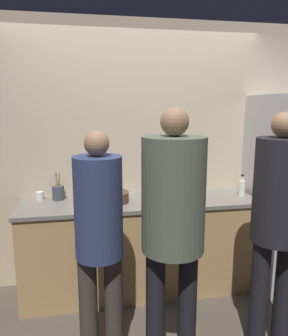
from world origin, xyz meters
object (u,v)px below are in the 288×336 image
object	(u,v)px
person_right	(278,212)
bottle_clear	(242,187)
fruit_bowl	(113,197)
cup_white	(40,196)
person_left	(99,232)
utensil_crock	(58,192)
person_center	(173,214)
bottle_red	(198,188)

from	to	relation	value
person_right	bottle_clear	size ratio (longest dim) A/B	8.15
fruit_bowl	cup_white	distance (m)	0.70
person_left	utensil_crock	world-z (taller)	person_left
utensil_crock	person_left	bearing A→B (deg)	-71.65
person_center	fruit_bowl	bearing A→B (deg)	107.43
person_left	utensil_crock	xyz separation A→B (m)	(-0.33, 1.01, 0.02)
person_center	cup_white	world-z (taller)	person_center
cup_white	utensil_crock	bearing A→B (deg)	-9.89
utensil_crock	cup_white	distance (m)	0.18
bottle_clear	utensil_crock	bearing A→B (deg)	174.02
fruit_bowl	bottle_red	world-z (taller)	bottle_red
person_left	bottle_clear	world-z (taller)	person_left
person_left	person_right	distance (m)	1.25
person_left	cup_white	bearing A→B (deg)	116.03
person_left	fruit_bowl	size ratio (longest dim) A/B	5.51
utensil_crock	bottle_red	size ratio (longest dim) A/B	1.11
utensil_crock	bottle_red	bearing A→B (deg)	-7.21
utensil_crock	cup_white	world-z (taller)	utensil_crock
person_center	utensil_crock	world-z (taller)	person_center
person_center	bottle_red	distance (m)	1.11
person_center	bottle_red	bearing A→B (deg)	61.75
person_center	fruit_bowl	size ratio (longest dim) A/B	6.00
fruit_bowl	bottle_red	distance (m)	0.83
person_right	bottle_clear	world-z (taller)	person_right
person_right	fruit_bowl	world-z (taller)	person_right
person_center	utensil_crock	bearing A→B (deg)	125.14
bottle_clear	bottle_red	world-z (taller)	bottle_red
person_right	fruit_bowl	bearing A→B (deg)	139.05
utensil_crock	bottle_clear	world-z (taller)	utensil_crock
cup_white	bottle_red	bearing A→B (deg)	-7.52
person_left	person_right	bearing A→B (deg)	-4.73
person_left	bottle_red	distance (m)	1.30
bottle_clear	cup_white	bearing A→B (deg)	173.68
person_left	person_center	distance (m)	0.51
fruit_bowl	cup_white	size ratio (longest dim) A/B	3.77
fruit_bowl	bottle_clear	size ratio (longest dim) A/B	1.38
person_right	utensil_crock	bearing A→B (deg)	144.92
fruit_bowl	bottle_clear	bearing A→B (deg)	-0.57
bottle_red	cup_white	xyz separation A→B (m)	(-1.50, 0.20, -0.05)
utensil_crock	person_right	bearing A→B (deg)	-35.08
utensil_crock	bottle_clear	size ratio (longest dim) A/B	1.22
person_center	bottle_clear	bearing A→B (deg)	44.52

